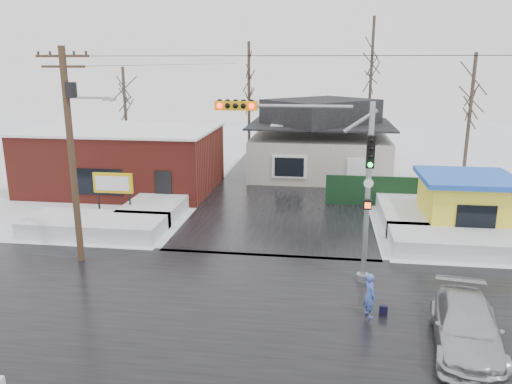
# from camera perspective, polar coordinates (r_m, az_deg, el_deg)

# --- Properties ---
(ground) EXTENTS (120.00, 120.00, 0.00)m
(ground) POSITION_cam_1_polar(r_m,az_deg,el_deg) (17.81, -0.54, -13.42)
(ground) COLOR white
(ground) RESTS_ON ground
(road_ns) EXTENTS (10.00, 120.00, 0.02)m
(road_ns) POSITION_cam_1_polar(r_m,az_deg,el_deg) (17.80, -0.54, -13.39)
(road_ns) COLOR black
(road_ns) RESTS_ON ground
(road_ew) EXTENTS (120.00, 10.00, 0.02)m
(road_ew) POSITION_cam_1_polar(r_m,az_deg,el_deg) (17.80, -0.54, -13.39)
(road_ew) COLOR black
(road_ew) RESTS_ON ground
(snowbank_nw) EXTENTS (7.00, 3.00, 0.80)m
(snowbank_nw) POSITION_cam_1_polar(r_m,az_deg,el_deg) (26.45, -17.93, -3.64)
(snowbank_nw) COLOR white
(snowbank_nw) RESTS_ON ground
(snowbank_ne) EXTENTS (7.00, 3.00, 0.80)m
(snowbank_ne) POSITION_cam_1_polar(r_m,az_deg,el_deg) (24.83, 23.12, -5.32)
(snowbank_ne) COLOR white
(snowbank_ne) RESTS_ON ground
(snowbank_nside_w) EXTENTS (3.00, 8.00, 0.80)m
(snowbank_nside_w) POSITION_cam_1_polar(r_m,az_deg,el_deg) (30.14, -10.44, -0.94)
(snowbank_nside_w) COLOR white
(snowbank_nside_w) RESTS_ON ground
(snowbank_nside_e) EXTENTS (3.00, 8.00, 0.80)m
(snowbank_nside_e) POSITION_cam_1_polar(r_m,az_deg,el_deg) (29.06, 16.83, -1.93)
(snowbank_nside_e) COLOR white
(snowbank_nside_e) RESTS_ON ground
(traffic_signal) EXTENTS (6.05, 0.68, 7.00)m
(traffic_signal) POSITION_cam_1_polar(r_m,az_deg,el_deg) (18.90, 8.07, 2.78)
(traffic_signal) COLOR gray
(traffic_signal) RESTS_ON ground
(utility_pole) EXTENTS (3.15, 0.44, 9.00)m
(utility_pole) POSITION_cam_1_polar(r_m,az_deg,el_deg) (21.86, -20.27, 5.15)
(utility_pole) COLOR #382619
(utility_pole) RESTS_ON ground
(brick_building) EXTENTS (12.20, 8.20, 4.12)m
(brick_building) POSITION_cam_1_polar(r_m,az_deg,el_deg) (34.80, -14.82, 3.73)
(brick_building) COLOR maroon
(brick_building) RESTS_ON ground
(marquee_sign) EXTENTS (2.20, 0.21, 2.55)m
(marquee_sign) POSITION_cam_1_polar(r_m,az_deg,el_deg) (28.22, -16.02, 0.84)
(marquee_sign) COLOR black
(marquee_sign) RESTS_ON ground
(house) EXTENTS (10.40, 8.40, 5.76)m
(house) POSITION_cam_1_polar(r_m,az_deg,el_deg) (37.98, 7.33, 5.81)
(house) COLOR beige
(house) RESTS_ON ground
(kiosk) EXTENTS (4.60, 4.60, 2.88)m
(kiosk) POSITION_cam_1_polar(r_m,az_deg,el_deg) (27.42, 22.77, -1.13)
(kiosk) COLOR yellow
(kiosk) RESTS_ON ground
(fence) EXTENTS (8.00, 0.12, 1.80)m
(fence) POSITION_cam_1_polar(r_m,az_deg,el_deg) (30.76, 15.43, 0.04)
(fence) COLOR black
(fence) RESTS_ON ground
(tree_far_left) EXTENTS (3.00, 3.00, 10.00)m
(tree_far_left) POSITION_cam_1_polar(r_m,az_deg,el_deg) (42.02, -0.82, 14.07)
(tree_far_left) COLOR #332821
(tree_far_left) RESTS_ON ground
(tree_far_mid) EXTENTS (3.00, 3.00, 12.00)m
(tree_far_mid) POSITION_cam_1_polar(r_m,az_deg,el_deg) (43.71, 13.19, 15.81)
(tree_far_mid) COLOR #332821
(tree_far_mid) RESTS_ON ground
(tree_far_right) EXTENTS (3.00, 3.00, 9.00)m
(tree_far_right) POSITION_cam_1_polar(r_m,az_deg,el_deg) (36.86, 23.59, 11.57)
(tree_far_right) COLOR #332821
(tree_far_right) RESTS_ON ground
(tree_far_west) EXTENTS (3.00, 3.00, 8.00)m
(tree_far_west) POSITION_cam_1_polar(r_m,az_deg,el_deg) (42.82, -14.86, 11.48)
(tree_far_west) COLOR #332821
(tree_far_west) RESTS_ON ground
(pedestrian) EXTENTS (0.56, 0.66, 1.55)m
(pedestrian) POSITION_cam_1_polar(r_m,az_deg,el_deg) (17.52, 12.86, -11.48)
(pedestrian) COLOR #4461BE
(pedestrian) RESTS_ON ground
(car) EXTENTS (2.54, 4.88, 1.35)m
(car) POSITION_cam_1_polar(r_m,az_deg,el_deg) (16.69, 22.92, -14.09)
(car) COLOR #B5B6BD
(car) RESTS_ON ground
(shopping_bag) EXTENTS (0.30, 0.16, 0.35)m
(shopping_bag) POSITION_cam_1_polar(r_m,az_deg,el_deg) (17.93, 14.35, -13.08)
(shopping_bag) COLOR black
(shopping_bag) RESTS_ON ground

